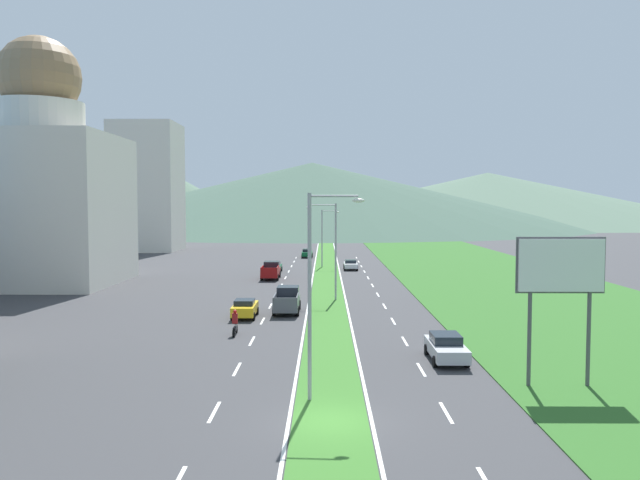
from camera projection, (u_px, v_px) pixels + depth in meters
name	position (u px, v px, depth m)	size (l,w,h in m)	color
ground_plane	(330.00, 422.00, 26.13)	(600.00, 600.00, 0.00)	#38383A
grass_median	(327.00, 270.00, 86.02)	(3.20, 240.00, 0.06)	#387028
grass_verge_right	(476.00, 270.00, 85.86)	(24.00, 240.00, 0.06)	#2D6023
lane_dash_left_3	(214.00, 412.00, 27.41)	(0.16, 2.80, 0.01)	silver
lane_dash_left_4	(237.00, 369.00, 34.47)	(0.16, 2.80, 0.01)	silver
lane_dash_left_5	(252.00, 341.00, 41.54)	(0.16, 2.80, 0.01)	silver
lane_dash_left_6	(263.00, 321.00, 48.61)	(0.16, 2.80, 0.01)	silver
lane_dash_left_7	(270.00, 306.00, 55.67)	(0.16, 2.80, 0.01)	silver
lane_dash_left_8	(277.00, 294.00, 62.74)	(0.16, 2.80, 0.01)	silver
lane_dash_left_9	(281.00, 285.00, 69.81)	(0.16, 2.80, 0.01)	silver
lane_dash_left_10	(285.00, 278.00, 76.88)	(0.16, 2.80, 0.01)	silver
lane_dash_left_11	(289.00, 271.00, 83.94)	(0.16, 2.80, 0.01)	silver
lane_dash_left_12	(292.00, 266.00, 91.01)	(0.16, 2.80, 0.01)	silver
lane_dash_left_13	(294.00, 262.00, 98.08)	(0.16, 2.80, 0.01)	silver
lane_dash_left_14	(296.00, 258.00, 105.14)	(0.16, 2.80, 0.01)	silver
lane_dash_right_3	(446.00, 413.00, 27.33)	(0.16, 2.80, 0.01)	silver
lane_dash_right_4	(421.00, 370.00, 34.39)	(0.16, 2.80, 0.01)	silver
lane_dash_right_5	(405.00, 341.00, 41.46)	(0.16, 2.80, 0.01)	silver
lane_dash_right_6	(393.00, 321.00, 48.53)	(0.16, 2.80, 0.01)	silver
lane_dash_right_7	(384.00, 306.00, 55.59)	(0.16, 2.80, 0.01)	silver
lane_dash_right_8	(378.00, 295.00, 62.66)	(0.16, 2.80, 0.01)	silver
lane_dash_right_9	(372.00, 285.00, 69.73)	(0.16, 2.80, 0.01)	silver
lane_dash_right_10	(368.00, 278.00, 76.79)	(0.16, 2.80, 0.01)	silver
lane_dash_right_11	(364.00, 272.00, 83.86)	(0.16, 2.80, 0.01)	silver
lane_dash_right_12	(361.00, 266.00, 90.93)	(0.16, 2.80, 0.01)	silver
lane_dash_right_13	(359.00, 262.00, 98.00)	(0.16, 2.80, 0.01)	silver
lane_dash_right_14	(356.00, 258.00, 105.06)	(0.16, 2.80, 0.01)	silver
edge_line_median_left	(314.00, 270.00, 86.04)	(0.16, 240.00, 0.01)	silver
edge_line_median_right	(339.00, 270.00, 86.01)	(0.16, 240.00, 0.01)	silver
domed_building	(42.00, 187.00, 70.23)	(16.53, 16.53, 27.77)	beige
midrise_colored	(147.00, 187.00, 120.27)	(12.08, 12.08, 24.58)	beige
hill_far_left	(128.00, 186.00, 296.18)	(126.82, 126.82, 34.70)	#516B56
hill_far_center	(312.00, 195.00, 245.87)	(208.88, 208.88, 25.21)	#3D5647
hill_far_right	(487.00, 198.00, 298.32)	(213.37, 213.37, 23.83)	#516B56
street_lamp_near	(315.00, 283.00, 28.65)	(2.60, 0.35, 9.66)	#99999E
street_lamp_mid	(332.00, 245.00, 58.79)	(2.87, 0.28, 9.18)	#99999E
street_lamp_far	(324.00, 234.00, 88.94)	(2.60, 0.29, 8.26)	#99999E
billboard_roadside	(561.00, 274.00, 30.83)	(4.41, 0.28, 7.53)	#4C4C51
car_0	(446.00, 347.00, 36.37)	(2.02, 4.70, 1.55)	#B2B2B7
car_1	(275.00, 267.00, 83.08)	(1.88, 4.15, 1.44)	#0C5128
car_2	(245.00, 308.00, 50.07)	(1.91, 4.14, 1.48)	yellow
car_3	(307.00, 253.00, 105.88)	(1.86, 4.80, 1.45)	#0C5128
car_5	(351.00, 265.00, 86.26)	(1.93, 4.06, 1.35)	silver
pickup_truck_0	(271.00, 271.00, 75.93)	(2.18, 5.40, 2.00)	maroon
pickup_truck_1	(287.00, 300.00, 52.70)	(2.18, 5.40, 2.00)	#515459
motorcycle_rider	(235.00, 325.00, 43.33)	(0.36, 2.00, 1.80)	black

